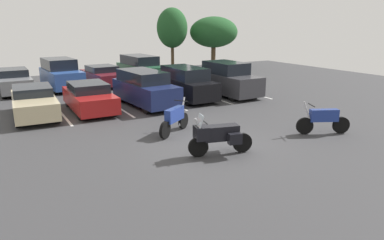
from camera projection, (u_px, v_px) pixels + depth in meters
ground at (211, 148)px, 12.65m from camera, size 44.00×44.00×0.10m
motorcycle_touring at (218, 135)px, 11.66m from camera, size 2.21×1.07×1.43m
motorcycle_second at (175, 119)px, 13.97m from camera, size 1.87×1.33×1.33m
motorcycle_third at (323, 119)px, 13.92m from camera, size 2.01×1.04×1.33m
parking_stripes at (119, 108)px, 18.39m from camera, size 17.06×4.66×0.01m
car_champagne at (34, 102)px, 16.46m from camera, size 1.99×4.63×1.41m
car_red at (89, 97)px, 17.56m from camera, size 1.88×4.54×1.42m
car_navy at (145, 88)px, 18.67m from camera, size 2.15×4.81×1.85m
car_black at (186, 83)px, 20.33m from camera, size 1.81×4.67×1.84m
car_charcoal at (228, 79)px, 21.40m from camera, size 2.00×4.65×2.00m
car_far_grey at (14, 81)px, 22.13m from camera, size 1.84×4.71×1.51m
car_far_blue at (61, 74)px, 23.29m from camera, size 2.21×4.56×2.01m
car_far_maroon at (103, 76)px, 24.81m from camera, size 2.30×4.61×1.38m
car_far_green at (141, 69)px, 26.01m from camera, size 2.20×5.02×1.97m
tree_center_left at (172, 28)px, 31.88m from camera, size 2.79×2.79×5.63m
tree_right at (214, 32)px, 33.17m from camera, size 4.49×4.49×4.88m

